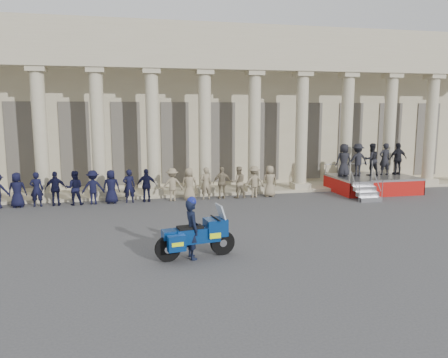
% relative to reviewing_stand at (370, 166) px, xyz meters
% --- Properties ---
extents(ground, '(90.00, 90.00, 0.00)m').
position_rel_reviewing_stand_xyz_m(ground, '(-9.99, -6.99, -1.40)').
color(ground, '#3F3F41').
rests_on(ground, ground).
extents(building, '(40.00, 12.50, 9.00)m').
position_rel_reviewing_stand_xyz_m(building, '(-9.99, 7.75, 3.13)').
color(building, tan).
rests_on(building, ground).
extents(officer_rank, '(19.13, 0.60, 1.58)m').
position_rel_reviewing_stand_xyz_m(officer_rank, '(-14.80, -0.18, -0.61)').
color(officer_rank, black).
rests_on(officer_rank, ground).
extents(reviewing_stand, '(4.21, 4.04, 2.58)m').
position_rel_reviewing_stand_xyz_m(reviewing_stand, '(0.00, 0.00, 0.00)').
color(reviewing_stand, gray).
rests_on(reviewing_stand, ground).
extents(motorcycle, '(2.40, 1.10, 1.55)m').
position_rel_reviewing_stand_xyz_m(motorcycle, '(-10.62, -8.64, -0.73)').
color(motorcycle, black).
rests_on(motorcycle, ground).
extents(rider, '(0.51, 0.69, 1.84)m').
position_rel_reviewing_stand_xyz_m(rider, '(-10.75, -8.66, -0.49)').
color(rider, black).
rests_on(rider, ground).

